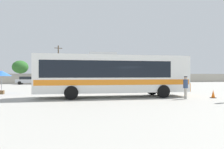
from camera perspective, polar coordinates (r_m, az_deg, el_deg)
The scene contains 12 objects.
ground_plane at distance 26.28m, azimuth -2.18°, elevation -4.17°, with size 300.00×300.00×0.00m, color #A3A099.
perimeter_wall at distance 44.70m, azimuth -7.36°, elevation -1.14°, with size 80.00×0.30×2.13m, color #9E998C.
coach_bus_white_orange at distance 16.36m, azimuth -0.03°, elevation 0.26°, with size 12.69×3.58×3.68m.
attendant_by_bus_door at distance 16.09m, azimuth 20.62°, elevation -3.17°, with size 0.45×0.45×1.75m.
vendor_umbrella_secondary_blue at distance 21.60m, azimuth -29.48°, elevation 0.12°, with size 1.87×1.87×2.26m.
parked_car_leftmost_silver at distance 41.75m, azimuth -23.40°, elevation -1.55°, with size 4.19×2.00×1.55m.
parked_car_second_grey at distance 41.52m, azimuth -15.36°, elevation -1.59°, with size 4.49×2.07×1.49m.
utility_pole_near at distance 47.33m, azimuth -15.36°, elevation 3.12°, with size 1.79×0.44×8.70m.
roadside_tree_left at distance 50.57m, azimuth -25.13°, elevation 1.97°, with size 3.57×3.57×5.23m.
roadside_tree_midleft at distance 49.93m, azimuth -16.90°, elevation 2.36°, with size 4.48×4.48×5.93m.
roadside_tree_midright at distance 51.91m, azimuth -6.87°, elevation 3.47°, with size 3.88×3.88×6.79m.
traffic_cone_on_apron at distance 17.75m, azimuth 27.35°, elevation -5.09°, with size 0.36×0.36×0.64m.
Camera 1 is at (-5.65, -15.60, 1.85)m, focal length 31.43 mm.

